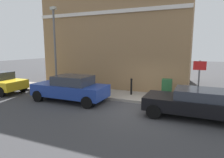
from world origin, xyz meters
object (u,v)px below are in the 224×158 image
at_px(car_blue, 71,88).
at_px(utility_cabinet, 167,89).
at_px(car_black, 196,103).
at_px(bollard_near_cabinet, 131,86).
at_px(street_sign, 199,76).
at_px(lamppost, 55,45).

xyz_separation_m(car_blue, utility_cabinet, (2.21, -5.11, -0.09)).
distance_m(car_black, bollard_near_cabinet, 4.44).
height_order(car_black, utility_cabinet, same).
bearing_deg(car_blue, street_sign, -168.22).
relative_size(car_blue, bollard_near_cabinet, 4.22).
distance_m(utility_cabinet, street_sign, 2.08).
distance_m(utility_cabinet, bollard_near_cabinet, 2.18).
xyz_separation_m(car_blue, street_sign, (1.36, -6.73, 0.89)).
height_order(car_blue, bollard_near_cabinet, car_blue).
bearing_deg(car_blue, car_black, 179.24).
relative_size(utility_cabinet, lamppost, 0.20).
bearing_deg(lamppost, car_blue, -127.71).
height_order(car_black, lamppost, lamppost).
xyz_separation_m(street_sign, lamppost, (0.74, 9.44, 1.64)).
xyz_separation_m(bollard_near_cabinet, street_sign, (-0.95, -3.80, 0.96)).
height_order(utility_cabinet, street_sign, street_sign).
distance_m(car_blue, street_sign, 6.93).
height_order(utility_cabinet, lamppost, lamppost).
xyz_separation_m(car_blue, lamppost, (2.09, 2.71, 2.53)).
height_order(car_black, street_sign, street_sign).
bearing_deg(bollard_near_cabinet, car_blue, 128.21).
xyz_separation_m(car_black, utility_cabinet, (2.34, 1.53, -0.01)).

